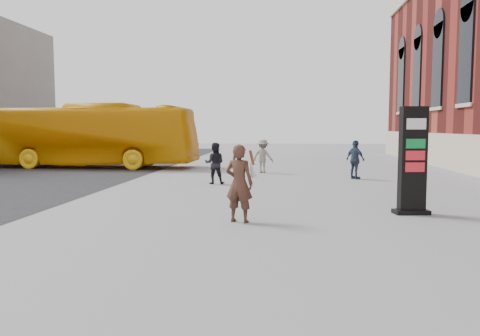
# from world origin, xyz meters

# --- Properties ---
(ground) EXTENTS (100.00, 100.00, 0.00)m
(ground) POSITION_xyz_m (0.00, 0.00, 0.00)
(ground) COLOR #9E9EA3
(info_pylon) EXTENTS (0.89, 0.54, 2.63)m
(info_pylon) POSITION_xyz_m (4.22, 0.85, 1.31)
(info_pylon) COLOR black
(info_pylon) RESTS_ON ground
(woman) EXTENTS (0.77, 0.73, 1.75)m
(woman) POSITION_xyz_m (0.11, -0.52, 0.90)
(woman) COLOR #3A261A
(woman) RESTS_ON ground
(bus) EXTENTS (12.05, 3.06, 3.34)m
(bus) POSITION_xyz_m (-9.52, 13.09, 1.67)
(bus) COLOR #E49F0A
(bus) RESTS_ON road
(pedestrian_a) EXTENTS (0.78, 0.62, 1.55)m
(pedestrian_a) POSITION_xyz_m (-1.49, 6.46, 0.78)
(pedestrian_a) COLOR black
(pedestrian_a) RESTS_ON ground
(pedestrian_b) EXTENTS (1.15, 0.91, 1.56)m
(pedestrian_b) POSITION_xyz_m (0.13, 10.92, 0.78)
(pedestrian_b) COLOR gray
(pedestrian_b) RESTS_ON ground
(pedestrian_c) EXTENTS (0.89, 0.98, 1.60)m
(pedestrian_c) POSITION_xyz_m (4.02, 8.62, 0.80)
(pedestrian_c) COLOR #2C3A51
(pedestrian_c) RESTS_ON ground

